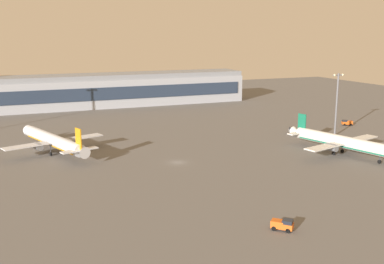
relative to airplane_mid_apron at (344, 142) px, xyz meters
The scene contains 8 objects.
ground_plane 51.63m from the airplane_mid_apron, 166.84° to the left, with size 416.00×416.00×0.00m, color #605E5B.
terminal_building 133.75m from the airplane_mid_apron, 109.30° to the left, with size 142.29×22.40×16.40m.
airplane_mid_apron is the anchor object (origin of this frame).
airplane_taxiway_distant 89.44m from the airplane_mid_apron, 156.15° to the left, with size 31.38×39.90×10.51m.
maintenance_van 50.13m from the airplane_mid_apron, 48.42° to the left, with size 4.58×3.46×2.25m.
baggage_tractor 63.05m from the airplane_mid_apron, 140.17° to the right, with size 4.31×4.31×2.25m.
fuel_truck 31.00m from the airplane_mid_apron, 84.65° to the left, with size 4.23×6.63×2.35m.
apron_light_east 29.86m from the airplane_mid_apron, 56.10° to the left, with size 4.80×0.90×22.69m.
Camera 1 is at (-45.75, -122.05, 36.75)m, focal length 43.61 mm.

